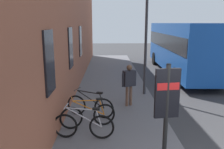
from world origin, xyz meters
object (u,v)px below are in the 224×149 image
bicycle_far_end (90,106)px  street_lamp (146,22)px  transit_info_sign (167,100)px  bicycle_by_door (88,115)px  bicycle_nearest_sign (84,125)px  pedestrian_near_bus (129,81)px  city_bus (182,45)px

bicycle_far_end → street_lamp: (2.64, -2.33, 2.88)m
bicycle_far_end → transit_info_sign: (-3.00, -1.90, 1.21)m
bicycle_by_door → transit_info_sign: size_ratio=0.72×
bicycle_nearest_sign → bicycle_far_end: same height
street_lamp → transit_info_sign: bearing=175.6°
bicycle_by_door → street_lamp: (3.52, -2.33, 2.88)m
transit_info_sign → pedestrian_near_bus: transit_info_sign is taller
pedestrian_near_bus → street_lamp: 2.88m
bicycle_nearest_sign → bicycle_by_door: same height
bicycle_far_end → transit_info_sign: 3.75m
city_bus → pedestrian_near_bus: bearing=148.4°
bicycle_nearest_sign → bicycle_far_end: bearing=-2.6°
bicycle_nearest_sign → street_lamp: 5.68m
street_lamp → bicycle_far_end: bearing=138.6°
bicycle_by_door → street_lamp: 5.11m
transit_info_sign → bicycle_far_end: bearing=32.4°
transit_info_sign → street_lamp: bearing=-4.4°
bicycle_far_end → city_bus: (7.86, -5.63, 1.41)m
city_bus → pedestrian_near_bus: 8.00m
transit_info_sign → pedestrian_near_bus: 4.14m
street_lamp → city_bus: bearing=-32.3°
bicycle_nearest_sign → bicycle_far_end: size_ratio=1.05×
bicycle_far_end → city_bus: city_bus is taller
street_lamp → pedestrian_near_bus: bearing=151.0°
pedestrian_near_bus → transit_info_sign: bearing=-173.9°
pedestrian_near_bus → street_lamp: (1.57, -0.87, 2.25)m
bicycle_nearest_sign → bicycle_by_door: (0.75, -0.08, 0.00)m
pedestrian_near_bus → bicycle_far_end: bearing=126.4°
transit_info_sign → bicycle_nearest_sign: bearing=55.2°
bicycle_far_end → transit_info_sign: size_ratio=0.70×
bicycle_nearest_sign → bicycle_far_end: (1.62, -0.07, 0.00)m
bicycle_by_door → city_bus: city_bus is taller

